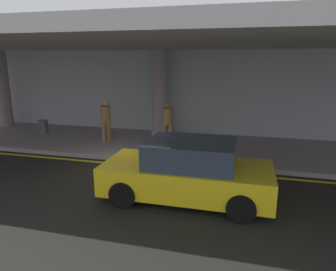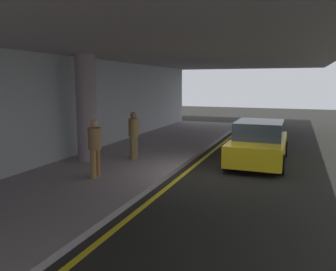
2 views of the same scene
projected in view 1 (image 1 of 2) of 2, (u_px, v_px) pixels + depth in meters
The scene contains 11 objects.
ground_plane at pixel (121, 172), 9.55m from camera, with size 60.00×60.00×0.00m, color black.
sidewalk at pixel (152, 144), 12.45m from camera, with size 26.00×4.20×0.15m, color gray.
lane_stripe_yellow at pixel (130, 165), 10.22m from camera, with size 26.00×0.14×0.01m, color yellow.
support_column_far_left at pixel (2, 89), 15.09m from camera, with size 0.70×0.70×3.65m, color gray.
support_column_left_mid at pixel (160, 94), 13.13m from camera, with size 0.70×0.70×3.65m, color gray.
ceiling_overhang at pixel (146, 43), 11.05m from camera, with size 28.00×13.20×0.30m, color #9D9594.
terminal_back_wall at pixel (166, 93), 14.12m from camera, with size 26.00×0.30×3.80m, color #A9AEB1.
car_yellow_taxi at pixel (188, 172), 7.60m from camera, with size 4.10×1.92×1.50m.
traveler_with_luggage at pixel (106, 118), 12.39m from camera, with size 0.38×0.38×1.68m.
person_waiting_for_ride at pixel (167, 121), 11.80m from camera, with size 0.38×0.38×1.68m.
suitcase_upright_primary at pixel (43, 127), 13.80m from camera, with size 0.36×0.22×0.90m.
Camera 1 is at (3.66, -8.35, 3.40)m, focal length 33.08 mm.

